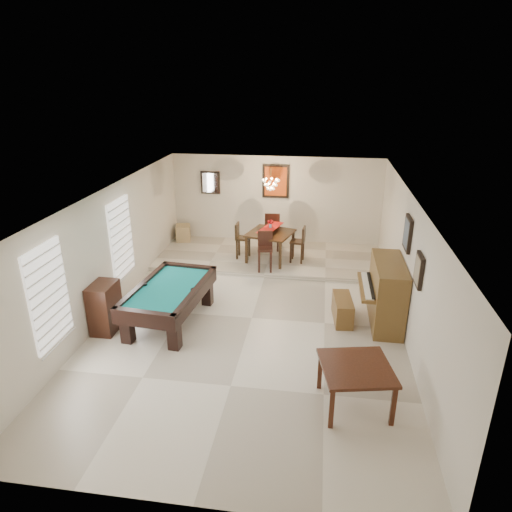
% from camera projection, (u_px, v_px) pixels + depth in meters
% --- Properties ---
extents(ground_plane, '(6.00, 9.00, 0.02)m').
position_uv_depth(ground_plane, '(252.00, 318.00, 9.48)').
color(ground_plane, beige).
extents(wall_back, '(6.00, 0.04, 2.60)m').
position_uv_depth(wall_back, '(276.00, 202.00, 13.13)').
color(wall_back, silver).
rests_on(wall_back, ground_plane).
extents(wall_front, '(6.00, 0.04, 2.60)m').
position_uv_depth(wall_front, '(187.00, 418.00, 4.86)').
color(wall_front, silver).
rests_on(wall_front, ground_plane).
extents(wall_left, '(0.04, 9.00, 2.60)m').
position_uv_depth(wall_left, '(108.00, 252.00, 9.40)').
color(wall_left, silver).
rests_on(wall_left, ground_plane).
extents(wall_right, '(0.04, 9.00, 2.60)m').
position_uv_depth(wall_right, '(409.00, 269.00, 8.59)').
color(wall_right, silver).
rests_on(wall_right, ground_plane).
extents(ceiling, '(6.00, 9.00, 0.04)m').
position_uv_depth(ceiling, '(251.00, 196.00, 8.51)').
color(ceiling, white).
rests_on(ceiling, wall_back).
extents(dining_step, '(6.00, 2.50, 0.12)m').
position_uv_depth(dining_step, '(270.00, 257.00, 12.44)').
color(dining_step, beige).
rests_on(dining_step, ground_plane).
extents(window_left_front, '(0.06, 1.00, 1.70)m').
position_uv_depth(window_left_front, '(49.00, 296.00, 7.34)').
color(window_left_front, white).
rests_on(window_left_front, wall_left).
extents(window_left_rear, '(0.06, 1.00, 1.70)m').
position_uv_depth(window_left_rear, '(121.00, 238.00, 9.91)').
color(window_left_rear, white).
rests_on(window_left_rear, wall_left).
extents(pool_table, '(1.45, 2.39, 0.76)m').
position_uv_depth(pool_table, '(170.00, 305.00, 9.21)').
color(pool_table, black).
rests_on(pool_table, ground_plane).
extents(square_table, '(1.20, 1.20, 0.70)m').
position_uv_depth(square_table, '(355.00, 386.00, 6.86)').
color(square_table, '#36180D').
rests_on(square_table, ground_plane).
extents(upright_piano, '(0.88, 1.57, 1.31)m').
position_uv_depth(upright_piano, '(379.00, 293.00, 9.11)').
color(upright_piano, brown).
rests_on(upright_piano, ground_plane).
extents(piano_bench, '(0.43, 0.92, 0.49)m').
position_uv_depth(piano_bench, '(343.00, 309.00, 9.31)').
color(piano_bench, brown).
rests_on(piano_bench, ground_plane).
extents(apothecary_chest, '(0.44, 0.66, 0.99)m').
position_uv_depth(apothecary_chest, '(105.00, 307.00, 8.86)').
color(apothecary_chest, black).
rests_on(apothecary_chest, ground_plane).
extents(dining_table, '(1.33, 1.33, 0.89)m').
position_uv_depth(dining_table, '(270.00, 244.00, 11.98)').
color(dining_table, black).
rests_on(dining_table, dining_step).
extents(flower_vase, '(0.15, 0.15, 0.21)m').
position_uv_depth(flower_vase, '(270.00, 224.00, 11.77)').
color(flower_vase, '#9D0D0F').
rests_on(flower_vase, dining_table).
extents(dining_chair_south, '(0.41, 0.41, 0.99)m').
position_uv_depth(dining_chair_south, '(265.00, 252.00, 11.30)').
color(dining_chair_south, black).
rests_on(dining_chair_south, dining_step).
extents(dining_chair_north, '(0.44, 0.44, 1.09)m').
position_uv_depth(dining_chair_north, '(272.00, 231.00, 12.66)').
color(dining_chair_north, black).
rests_on(dining_chair_north, dining_step).
extents(dining_chair_west, '(0.36, 0.36, 0.95)m').
position_uv_depth(dining_chair_west, '(243.00, 241.00, 12.10)').
color(dining_chair_west, black).
rests_on(dining_chair_west, dining_step).
extents(dining_chair_east, '(0.38, 0.38, 0.95)m').
position_uv_depth(dining_chair_east, '(297.00, 244.00, 11.85)').
color(dining_chair_east, black).
rests_on(dining_chair_east, dining_step).
extents(corner_bench, '(0.51, 0.59, 0.45)m').
position_uv_depth(corner_bench, '(183.00, 233.00, 13.48)').
color(corner_bench, tan).
rests_on(corner_bench, dining_step).
extents(chandelier, '(0.44, 0.44, 0.60)m').
position_uv_depth(chandelier, '(271.00, 180.00, 11.60)').
color(chandelier, '#FFE5B2').
rests_on(chandelier, ceiling).
extents(back_painting, '(0.75, 0.06, 0.95)m').
position_uv_depth(back_painting, '(276.00, 181.00, 12.87)').
color(back_painting, '#D84C14').
rests_on(back_painting, wall_back).
extents(back_mirror, '(0.55, 0.06, 0.65)m').
position_uv_depth(back_mirror, '(210.00, 183.00, 13.16)').
color(back_mirror, white).
rests_on(back_mirror, wall_back).
extents(right_picture_upper, '(0.06, 0.55, 0.65)m').
position_uv_depth(right_picture_upper, '(408.00, 234.00, 8.65)').
color(right_picture_upper, slate).
rests_on(right_picture_upper, wall_right).
extents(right_picture_lower, '(0.06, 0.45, 0.55)m').
position_uv_depth(right_picture_lower, '(419.00, 270.00, 7.53)').
color(right_picture_lower, gray).
rests_on(right_picture_lower, wall_right).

